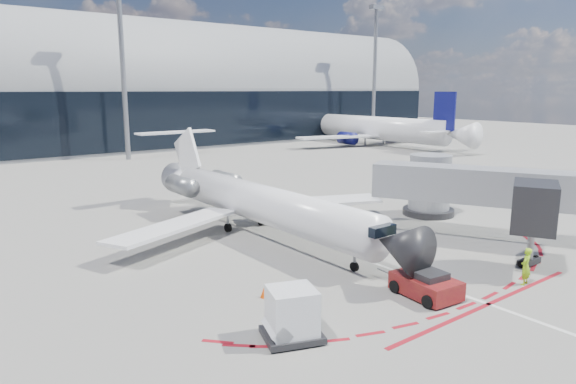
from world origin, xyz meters
TOP-DOWN VIEW (x-y plane):
  - ground at (0.00, 0.00)m, footprint 260.00×260.00m
  - apron_centerline at (0.00, 2.00)m, footprint 0.25×40.00m
  - apron_stop_bar at (0.00, -11.50)m, footprint 14.00×0.25m
  - terminal_building at (0.00, 64.97)m, footprint 150.00×24.15m
  - jet_bridge at (9.79, -3.01)m, footprint 10.03×15.20m
  - light_mast_centre at (5.00, 48.00)m, footprint 0.70×0.70m
  - light_mast_east at (55.00, 48.00)m, footprint 0.70×0.70m
  - regional_jet at (-1.84, 5.27)m, footprint 21.86×26.96m
  - pushback_tug at (-1.56, -9.11)m, footprint 2.41×5.08m
  - ramp_worker at (3.69, -11.22)m, footprint 0.78×0.58m
  - uld_container at (-9.35, -8.65)m, footprint 2.79×2.59m
  - safety_cone_left at (-7.85, -4.51)m, footprint 0.36×0.36m
  - bg_airliner_1 at (47.49, 41.49)m, footprint 36.62×38.77m

SIDE VIEW (x-z plane):
  - ground at x=0.00m, z-range 0.00..0.00m
  - apron_centerline at x=0.00m, z-range 0.00..0.01m
  - apron_stop_bar at x=0.00m, z-range 0.00..0.01m
  - safety_cone_left at x=-7.85m, z-range 0.00..0.50m
  - pushback_tug at x=-1.56m, z-range -0.08..1.22m
  - ramp_worker at x=3.69m, z-range 0.00..1.94m
  - uld_container at x=-9.35m, z-range -0.01..2.12m
  - regional_jet at x=-1.84m, z-range -1.12..5.63m
  - jet_bridge at x=9.79m, z-range 0.56..5.46m
  - bg_airliner_1 at x=47.49m, z-range 0.00..11.85m
  - terminal_building at x=0.00m, z-range -3.48..20.52m
  - light_mast_centre at x=5.00m, z-range 0.00..25.00m
  - light_mast_east at x=55.00m, z-range 0.00..25.00m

